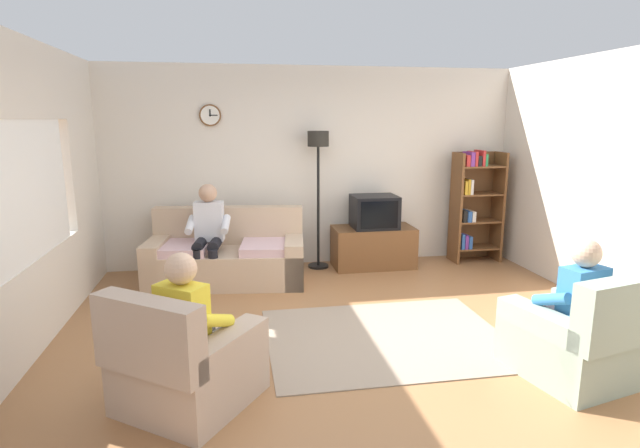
{
  "coord_description": "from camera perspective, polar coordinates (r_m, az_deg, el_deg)",
  "views": [
    {
      "loc": [
        -1.1,
        -4.21,
        2.0
      ],
      "look_at": [
        -0.22,
        0.85,
        0.92
      ],
      "focal_mm": 28.15,
      "sensor_mm": 36.0,
      "label": 1
    }
  ],
  "objects": [
    {
      "name": "ground_plane",
      "position": [
        4.79,
        4.45,
        -12.89
      ],
      "size": [
        12.0,
        12.0,
        0.0
      ],
      "primitive_type": "plane",
      "color": "#9E6B42"
    },
    {
      "name": "floor_lamp",
      "position": [
        6.68,
        -0.21,
        7.11
      ],
      "size": [
        0.28,
        0.28,
        1.85
      ],
      "color": "black",
      "rests_on": "ground_plane"
    },
    {
      "name": "tv_stand",
      "position": [
        6.94,
        6.06,
        -2.6
      ],
      "size": [
        1.1,
        0.56,
        0.55
      ],
      "color": "brown",
      "rests_on": "ground_plane"
    },
    {
      "name": "person_in_left_armchair",
      "position": [
        3.73,
        -14.33,
        -10.55
      ],
      "size": [
        0.62,
        0.64,
        1.12
      ],
      "color": "yellow",
      "rests_on": "ground_plane"
    },
    {
      "name": "person_in_right_armchair",
      "position": [
        4.46,
        26.67,
        -7.73
      ],
      "size": [
        0.57,
        0.59,
        1.12
      ],
      "color": "#3372B2",
      "rests_on": "ground_plane"
    },
    {
      "name": "bookshelf",
      "position": [
        7.44,
        17.02,
        2.28
      ],
      "size": [
        0.68,
        0.36,
        1.58
      ],
      "color": "brown",
      "rests_on": "ground_plane"
    },
    {
      "name": "person_on_couch",
      "position": [
        6.18,
        -12.6,
        -0.62
      ],
      "size": [
        0.55,
        0.57,
        1.24
      ],
      "color": "silver",
      "rests_on": "ground_plane"
    },
    {
      "name": "tv",
      "position": [
        6.82,
        6.2,
        1.4
      ],
      "size": [
        0.6,
        0.49,
        0.44
      ],
      "color": "black",
      "rests_on": "tv_stand"
    },
    {
      "name": "back_wall_assembly",
      "position": [
        6.99,
        -0.81,
        6.5
      ],
      "size": [
        6.2,
        0.17,
        2.7
      ],
      "color": "silver",
      "rests_on": "ground_plane"
    },
    {
      "name": "area_rug",
      "position": [
        4.83,
        7.52,
        -12.66
      ],
      "size": [
        2.2,
        1.7,
        0.01
      ],
      "primitive_type": "cube",
      "color": "gray",
      "rests_on": "ground_plane"
    },
    {
      "name": "armchair_near_bookshelf",
      "position": [
        4.51,
        27.17,
        -11.83
      ],
      "size": [
        0.98,
        1.04,
        0.9
      ],
      "color": "gray",
      "rests_on": "ground_plane"
    },
    {
      "name": "left_wall_assembly",
      "position": [
        4.64,
        -32.02,
        1.82
      ],
      "size": [
        0.12,
        5.8,
        2.7
      ],
      "color": "silver",
      "rests_on": "ground_plane"
    },
    {
      "name": "armchair_near_window",
      "position": [
        3.8,
        -14.98,
        -15.39
      ],
      "size": [
        1.16,
        1.18,
        0.9
      ],
      "color": "tan",
      "rests_on": "ground_plane"
    },
    {
      "name": "couch",
      "position": [
        6.37,
        -10.55,
        -3.74
      ],
      "size": [
        1.99,
        1.11,
        0.9
      ],
      "color": "tan",
      "rests_on": "ground_plane"
    }
  ]
}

